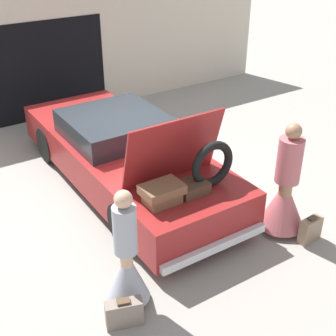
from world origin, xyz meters
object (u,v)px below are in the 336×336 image
person_left (127,265)px  suitcase_beside_right_person (310,230)px  person_right (285,194)px  car (124,155)px  suitcase_beside_left_person (124,313)px

person_left → suitcase_beside_right_person: (2.82, -0.38, -0.39)m
person_right → car: bearing=37.0°
car → suitcase_beside_right_person: 3.29m
suitcase_beside_right_person → person_right: bearing=109.4°
suitcase_beside_left_person → suitcase_beside_right_person: size_ratio=1.13×
suitcase_beside_left_person → car: bearing=61.3°
person_left → person_right: size_ratio=0.92×
person_left → suitcase_beside_right_person: 2.87m
person_left → suitcase_beside_left_person: (-0.22, -0.30, -0.41)m
person_right → suitcase_beside_right_person: bearing=-151.9°
car → person_right: bearing=-61.7°
car → suitcase_beside_left_person: 3.26m
person_right → person_left: bearing=100.0°
person_left → car: bearing=154.9°
suitcase_beside_left_person → person_left: bearing=53.8°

